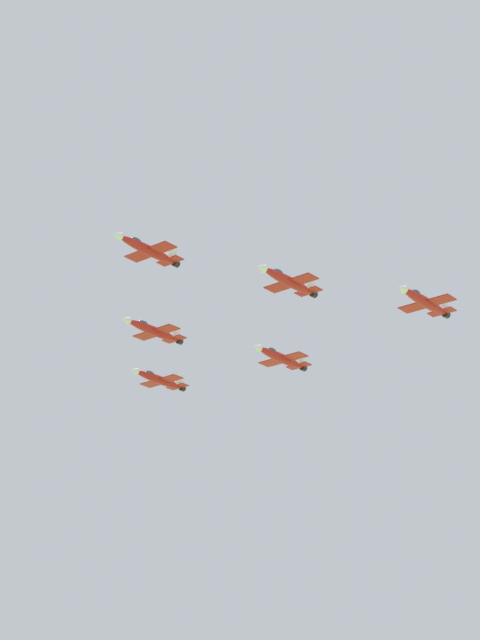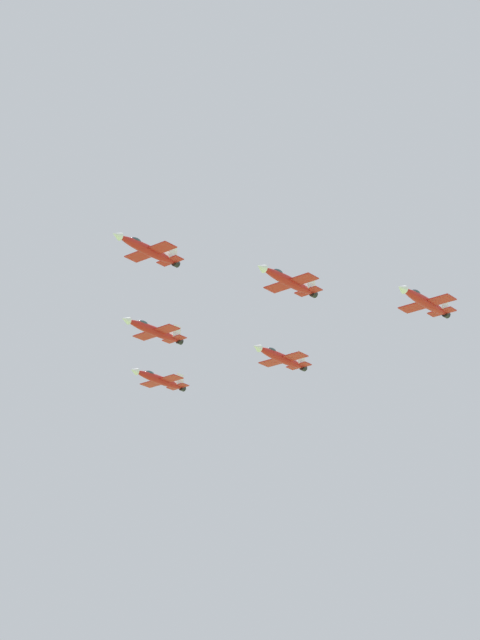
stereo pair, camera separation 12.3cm
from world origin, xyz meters
The scene contains 6 objects.
jet_lead centered at (21.17, -22.68, 96.25)m, with size 9.87×16.24×3.42m.
jet_left_wingman centered at (36.58, -3.06, 92.35)m, with size 10.03×16.55×3.48m.
jet_right_wingman centered at (4.28, -4.32, 90.97)m, with size 9.83×16.24×3.42m.
jet_left_outer centered at (51.98, 16.57, 90.35)m, with size 10.37×17.05×3.58m.
jet_right_outer centered at (-12.61, 14.04, 89.62)m, with size 9.92×16.35×3.44m.
jet_slot_rear centered at (19.69, 15.31, 87.11)m, with size 10.03×16.48×3.47m.
Camera 2 is at (151.30, -146.30, 11.10)m, focal length 64.13 mm.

